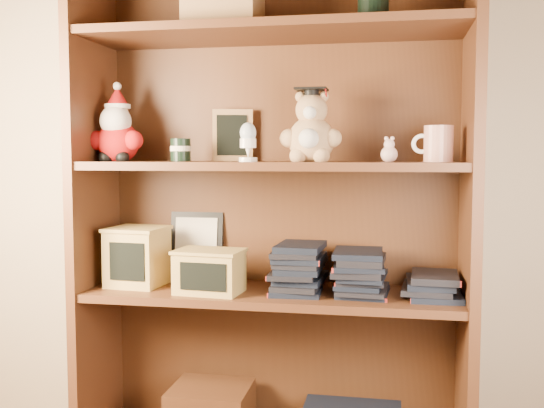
{
  "coord_description": "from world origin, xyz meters",
  "views": [
    {
      "loc": [
        0.28,
        -0.61,
        0.97
      ],
      "look_at": [
        -0.08,
        1.3,
        0.82
      ],
      "focal_mm": 42.0,
      "sensor_mm": 36.0,
      "label": 1
    }
  ],
  "objects_px": {
    "grad_teddy_bear": "(311,133)",
    "treats_box": "(137,256)",
    "bookcase": "(274,216)",
    "teacher_mug": "(438,144)"
  },
  "relations": [
    {
      "from": "grad_teddy_bear",
      "to": "treats_box",
      "type": "distance_m",
      "value": 0.68
    },
    {
      "from": "teacher_mug",
      "to": "grad_teddy_bear",
      "type": "bearing_deg",
      "value": -178.94
    },
    {
      "from": "grad_teddy_bear",
      "to": "treats_box",
      "type": "xyz_separation_m",
      "value": [
        -0.56,
        0.01,
        -0.39
      ]
    },
    {
      "from": "teacher_mug",
      "to": "treats_box",
      "type": "relative_size",
      "value": 0.63
    },
    {
      "from": "bookcase",
      "to": "grad_teddy_bear",
      "type": "bearing_deg",
      "value": -24.99
    },
    {
      "from": "grad_teddy_bear",
      "to": "teacher_mug",
      "type": "distance_m",
      "value": 0.37
    },
    {
      "from": "bookcase",
      "to": "treats_box",
      "type": "relative_size",
      "value": 8.51
    },
    {
      "from": "grad_teddy_bear",
      "to": "teacher_mug",
      "type": "bearing_deg",
      "value": 1.06
    },
    {
      "from": "bookcase",
      "to": "teacher_mug",
      "type": "distance_m",
      "value": 0.54
    },
    {
      "from": "bookcase",
      "to": "grad_teddy_bear",
      "type": "distance_m",
      "value": 0.29
    }
  ]
}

